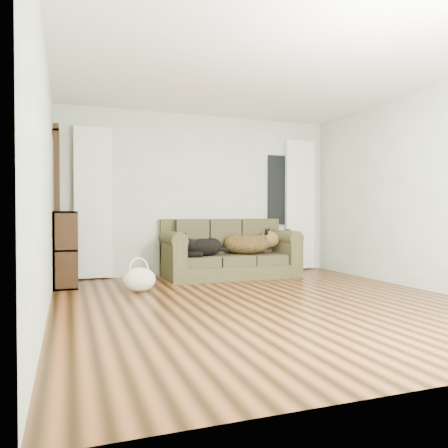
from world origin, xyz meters
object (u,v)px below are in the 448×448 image
object	(u,v)px
dog_black_lab	(200,247)
tote_bag	(139,279)
bookshelf	(66,249)
dog_shepherd	(249,245)
sofa	(230,248)

from	to	relation	value
dog_black_lab	tote_bag	bearing A→B (deg)	-139.14
bookshelf	dog_shepherd	bearing A→B (deg)	3.44
dog_black_lab	bookshelf	world-z (taller)	bookshelf
dog_shepherd	bookshelf	size ratio (longest dim) A/B	0.75
dog_shepherd	tote_bag	size ratio (longest dim) A/B	1.81
dog_shepherd	bookshelf	world-z (taller)	bookshelf
sofa	dog_black_lab	xyz separation A→B (m)	(-0.51, -0.06, 0.03)
sofa	bookshelf	bearing A→B (deg)	-178.68
dog_shepherd	tote_bag	bearing A→B (deg)	45.72
dog_black_lab	tote_bag	xyz separation A→B (m)	(-1.04, -0.79, -0.32)
dog_black_lab	bookshelf	bearing A→B (deg)	-176.59
dog_black_lab	dog_shepherd	bearing A→B (deg)	7.09
sofa	dog_black_lab	distance (m)	0.51
dog_black_lab	sofa	bearing A→B (deg)	10.81
dog_shepherd	bookshelf	bearing A→B (deg)	22.24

